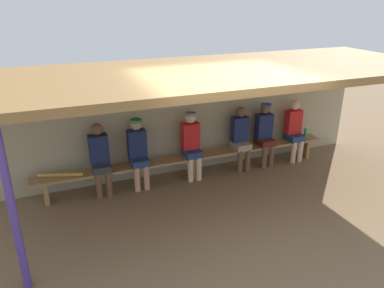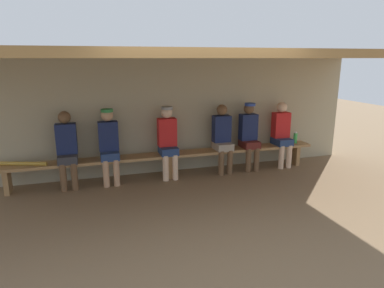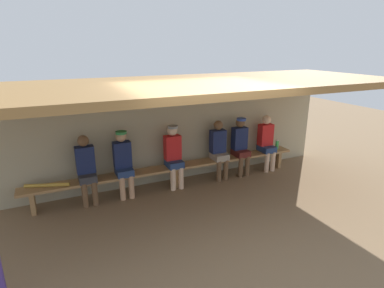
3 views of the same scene
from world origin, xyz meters
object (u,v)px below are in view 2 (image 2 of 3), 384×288
Objects in this scene: player_in_white at (222,136)px; player_in_blue at (249,133)px; player_shirtless_tan at (168,139)px; bench at (168,157)px; player_near_post at (282,132)px; player_middle at (67,147)px; player_in_red at (109,143)px; water_bottle_orange at (295,138)px; baseball_bat at (23,164)px.

player_in_white is 0.99× the size of player_in_blue.
player_shirtless_tan is 1.01× the size of player_in_white.
bench is at bearing -62.84° from player_shirtless_tan.
player_middle is at bearing 180.00° from player_near_post.
player_middle is 1.00× the size of player_in_white.
player_shirtless_tan is 1.06m from player_in_red.
water_bottle_orange reaches higher than bench.
player_in_blue reaches higher than player_middle.
player_in_red is 1.00× the size of player_in_blue.
player_middle is 4.52m from water_bottle_orange.
player_shirtless_tan and player_in_blue have the same top height.
player_in_red is 3.82m from water_bottle_orange.
player_in_red is 1.43m from baseball_bat.
player_middle reaches higher than baseball_bat.
water_bottle_orange is (1.65, 0.01, -0.15)m from player_in_white.
player_near_post is 3.48m from player_in_red.
water_bottle_orange is (2.75, 0.01, 0.19)m from bench.
player_near_post is at bearing -178.29° from water_bottle_orange.
baseball_bat reaches higher than bench.
water_bottle_orange is at bearing 1.71° from player_near_post.
water_bottle_orange is at bearing 0.27° from bench.
player_in_red is at bearing -179.86° from water_bottle_orange.
player_in_white is at bearing 18.68° from baseball_bat.
player_shirtless_tan is 2.41m from player_near_post.
player_near_post and player_middle have the same top height.
player_in_red is 2.16m from player_in_white.
bench is 4.49× the size of player_in_white.
player_in_white is (1.10, -0.00, -0.02)m from player_shirtless_tan.
baseball_bat is (-4.88, -0.00, -0.24)m from player_near_post.
player_shirtless_tan is at bearing 117.16° from bench.
player_in_white reaches higher than water_bottle_orange.
water_bottle_orange is at bearing 0.14° from player_in_red.
baseball_bat is at bearing -179.75° from player_middle.
baseball_bat is (-0.71, -0.00, -0.24)m from player_middle.
water_bottle_orange is at bearing 0.20° from player_shirtless_tan.
bench is 4.46× the size of player_in_red.
baseball_bat is (-2.48, -0.00, 0.11)m from bench.
player_in_blue is at bearing -179.49° from water_bottle_orange.
player_in_white is (2.16, -0.00, -0.02)m from player_in_red.
player_in_red is 1.01× the size of player_in_white.
player_in_red reaches higher than player_near_post.
player_shirtless_tan reaches higher than bench.
player_in_blue is 1.71× the size of baseball_bat.
player_middle is 3.44m from player_in_blue.
player_shirtless_tan is 2.75m from water_bottle_orange.
player_shirtless_tan reaches higher than water_bottle_orange.
player_middle is (-4.18, 0.00, 0.00)m from player_near_post.
player_in_white is at bearing 180.00° from player_near_post.
player_in_red reaches higher than baseball_bat.
player_middle reaches higher than water_bottle_orange.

